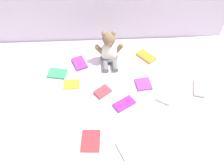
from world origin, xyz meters
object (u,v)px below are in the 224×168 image
(book_case_1, at_px, (165,97))
(book_case_10, at_px, (72,84))
(book_case_0, at_px, (91,141))
(book_case_5, at_px, (124,104))
(book_case_8, at_px, (57,73))
(book_case_3, at_px, (199,89))
(teddy_bear, at_px, (109,51))
(book_case_7, at_px, (80,63))
(book_case_2, at_px, (146,56))
(book_case_4, at_px, (143,84))
(book_case_9, at_px, (128,148))
(book_case_6, at_px, (103,92))

(book_case_1, bearing_deg, book_case_10, -159.24)
(book_case_0, height_order, book_case_5, book_case_5)
(book_case_0, height_order, book_case_8, book_case_8)
(book_case_8, bearing_deg, book_case_3, -90.02)
(book_case_3, xyz_separation_m, book_case_5, (-0.49, -0.09, -0.00))
(teddy_bear, bearing_deg, book_case_7, -175.74)
(book_case_10, bearing_deg, book_case_5, 59.00)
(book_case_0, distance_m, book_case_7, 0.60)
(book_case_8, bearing_deg, book_case_10, -123.57)
(book_case_8, bearing_deg, book_case_2, -66.51)
(book_case_3, distance_m, book_case_4, 0.35)
(book_case_1, height_order, book_case_3, book_case_1)
(teddy_bear, relative_size, book_case_0, 1.87)
(book_case_3, bearing_deg, book_case_9, -126.51)
(book_case_0, relative_size, book_case_4, 1.30)
(book_case_0, distance_m, book_case_2, 0.76)
(book_case_0, relative_size, book_case_5, 1.00)
(book_case_5, bearing_deg, book_case_8, 25.84)
(book_case_9, bearing_deg, book_case_5, -114.15)
(book_case_5, bearing_deg, book_case_4, -74.20)
(book_case_3, bearing_deg, book_case_0, -138.63)
(teddy_bear, height_order, book_case_10, teddy_bear)
(book_case_10, bearing_deg, book_case_2, 111.37)
(book_case_8, bearing_deg, book_case_6, -108.96)
(book_case_4, distance_m, book_case_5, 0.20)
(book_case_10, bearing_deg, book_case_7, 164.14)
(book_case_3, relative_size, book_case_5, 0.99)
(book_case_1, distance_m, book_case_4, 0.16)
(book_case_4, distance_m, book_case_9, 0.46)
(book_case_1, bearing_deg, book_case_6, -155.19)
(book_case_0, distance_m, book_case_4, 0.51)
(book_case_0, bearing_deg, book_case_3, -150.89)
(book_case_7, relative_size, book_case_10, 1.20)
(book_case_0, bearing_deg, book_case_4, -127.58)
(book_case_5, xyz_separation_m, book_case_10, (-0.33, 0.17, 0.00))
(book_case_8, bearing_deg, book_case_1, -97.51)
(book_case_1, relative_size, book_case_2, 0.74)
(book_case_0, height_order, book_case_2, book_case_2)
(book_case_2, relative_size, book_case_5, 1.06)
(book_case_1, bearing_deg, book_case_4, 171.50)
(book_case_4, height_order, book_case_8, same)
(book_case_1, relative_size, book_case_8, 0.83)
(book_case_9, bearing_deg, book_case_6, -95.42)
(book_case_4, xyz_separation_m, book_case_5, (-0.14, -0.15, -0.00))
(book_case_2, relative_size, book_case_4, 1.38)
(teddy_bear, bearing_deg, book_case_9, -86.32)
(book_case_6, relative_size, book_case_10, 0.95)
(book_case_2, bearing_deg, book_case_9, 35.08)
(teddy_bear, relative_size, book_case_9, 2.15)
(book_case_9, bearing_deg, book_case_3, -165.33)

